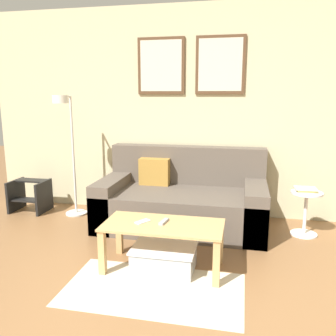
# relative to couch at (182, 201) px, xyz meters

# --- Properties ---
(wall_back) EXTENTS (5.60, 0.09, 2.55)m
(wall_back) POSITION_rel_couch_xyz_m (0.16, 0.50, 1.00)
(wall_back) COLOR #C6BC93
(wall_back) RESTS_ON ground_plane
(area_rug) EXTENTS (1.40, 0.77, 0.01)m
(area_rug) POSITION_rel_couch_xyz_m (0.03, -1.44, -0.29)
(area_rug) COLOR beige
(area_rug) RESTS_ON ground_plane
(couch) EXTENTS (1.87, 0.98, 0.88)m
(couch) POSITION_rel_couch_xyz_m (0.00, 0.00, 0.00)
(couch) COLOR brown
(couch) RESTS_ON ground_plane
(coffee_table) EXTENTS (1.03, 0.50, 0.41)m
(coffee_table) POSITION_rel_couch_xyz_m (0.02, -1.08, 0.04)
(coffee_table) COLOR tan
(coffee_table) RESTS_ON ground_plane
(storage_bin) EXTENTS (0.55, 0.39, 0.21)m
(storage_bin) POSITION_rel_couch_xyz_m (0.04, -1.11, -0.18)
(storage_bin) COLOR #9EA3A8
(storage_bin) RESTS_ON ground_plane
(floor_lamp) EXTENTS (0.27, 0.46, 1.49)m
(floor_lamp) POSITION_rel_couch_xyz_m (-1.39, -0.02, 0.65)
(floor_lamp) COLOR silver
(floor_lamp) RESTS_ON ground_plane
(side_table) EXTENTS (0.33, 0.33, 0.48)m
(side_table) POSITION_rel_couch_xyz_m (1.35, -0.02, -0.00)
(side_table) COLOR white
(side_table) RESTS_ON ground_plane
(book_stack) EXTENTS (0.23, 0.18, 0.04)m
(book_stack) POSITION_rel_couch_xyz_m (1.34, 0.01, 0.21)
(book_stack) COLOR #D8C666
(book_stack) RESTS_ON side_table
(remote_control) EXTENTS (0.06, 0.15, 0.02)m
(remote_control) POSITION_rel_couch_xyz_m (0.02, -1.05, 0.13)
(remote_control) COLOR #99999E
(remote_control) RESTS_ON coffee_table
(cell_phone) EXTENTS (0.13, 0.15, 0.01)m
(cell_phone) POSITION_rel_couch_xyz_m (-0.16, -1.07, 0.12)
(cell_phone) COLOR silver
(cell_phone) RESTS_ON coffee_table
(step_stool) EXTENTS (0.44, 0.38, 0.41)m
(step_stool) POSITION_rel_couch_xyz_m (-2.02, 0.08, -0.07)
(step_stool) COLOR black
(step_stool) RESTS_ON ground_plane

